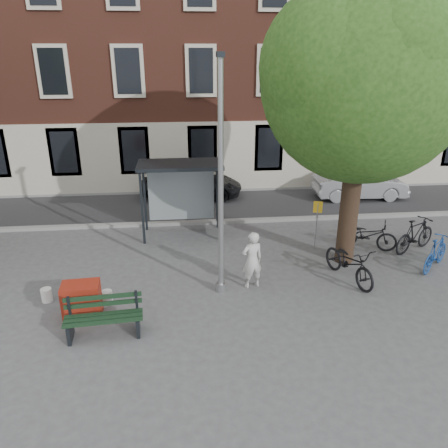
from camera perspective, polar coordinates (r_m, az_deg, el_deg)
ground at (r=12.09m, az=-0.39°, el=-8.74°), size 90.00×90.00×0.00m
road at (r=18.44m, az=-2.39°, el=2.39°), size 40.00×4.00×0.01m
curb_near at (r=16.55m, az=-1.98°, el=0.27°), size 40.00×0.25×0.12m
curb_far at (r=20.31m, az=-2.73°, el=4.42°), size 40.00×0.25×0.12m
building_row at (r=23.39m, az=-3.65°, el=23.94°), size 30.00×8.00×14.00m
lamppost at (r=10.93m, az=-0.42°, el=3.91°), size 0.28×0.35×6.11m
tree_right at (r=12.75m, az=18.19°, el=18.44°), size 5.76×5.60×8.20m
bus_shelter at (r=15.07m, az=-4.16°, el=5.51°), size 2.85×1.45×2.62m
painter at (r=11.94m, az=3.70°, el=-4.72°), size 0.68×0.54×1.64m
bench at (r=10.59m, az=-15.42°, el=-11.83°), size 1.80×0.72×0.91m
bike_a at (r=15.06m, az=18.21°, el=-1.36°), size 1.99×1.35×0.99m
bike_b at (r=14.47m, az=25.95°, el=-3.41°), size 1.62×1.49×1.03m
bike_c at (r=12.87m, az=16.06°, el=-4.86°), size 1.33×2.22×1.10m
bike_d at (r=15.41m, az=23.72°, el=-1.31°), size 1.92×1.35×1.14m
car_dark at (r=19.47m, az=-4.19°, el=5.30°), size 4.57×2.46×1.22m
car_silver at (r=20.13m, az=17.33°, el=5.05°), size 4.05×1.52×1.32m
red_stand at (r=11.37m, az=-18.07°, el=-9.47°), size 0.94×0.66×0.90m
bucket_a at (r=11.86m, az=-15.02°, el=-9.23°), size 0.36×0.36×0.36m
bucket_b at (r=12.46m, az=-22.15°, el=-8.58°), size 0.32×0.32×0.36m
notice_sign at (r=14.34m, az=12.07°, el=0.99°), size 0.28×0.11×1.66m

